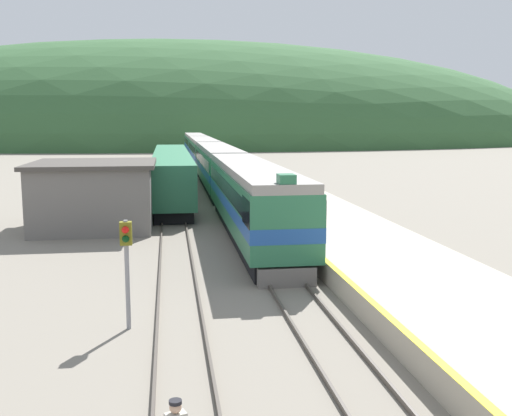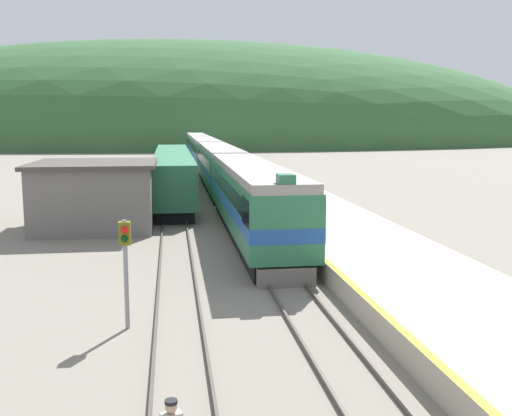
{
  "view_description": "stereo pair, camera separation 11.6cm",
  "coord_description": "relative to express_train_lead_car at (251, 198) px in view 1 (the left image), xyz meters",
  "views": [
    {
      "loc": [
        -4.45,
        -4.55,
        6.44
      ],
      "look_at": [
        -0.47,
        22.51,
        2.36
      ],
      "focal_mm": 42.0,
      "sensor_mm": 36.0,
      "label": 1
    },
    {
      "loc": [
        -4.33,
        -4.57,
        6.44
      ],
      "look_at": [
        -0.47,
        22.51,
        2.36
      ],
      "focal_mm": 42.0,
      "sensor_mm": 36.0,
      "label": 2
    }
  ],
  "objects": [
    {
      "name": "express_train_lead_car",
      "position": [
        0.0,
        0.0,
        0.0
      ],
      "size": [
        2.97,
        20.88,
        4.35
      ],
      "color": "black",
      "rests_on": "ground"
    },
    {
      "name": "signal_post_siding",
      "position": [
        -5.76,
        -13.89,
        0.28
      ],
      "size": [
        0.36,
        0.42,
        3.41
      ],
      "color": "gray",
      "rests_on": "ground"
    },
    {
      "name": "siding_train",
      "position": [
        -4.18,
        18.94,
        -0.29
      ],
      "size": [
        2.9,
        30.12,
        3.67
      ],
      "color": "black",
      "rests_on": "ground"
    },
    {
      "name": "distant_hills",
      "position": [
        0.0,
        132.27,
        -2.19
      ],
      "size": [
        218.45,
        98.3,
        53.47
      ],
      "color": "#335B33",
      "rests_on": "ground"
    },
    {
      "name": "carriage_second",
      "position": [
        0.0,
        22.2,
        -0.01
      ],
      "size": [
        2.96,
        21.29,
        3.99
      ],
      "color": "black",
      "rests_on": "ground"
    },
    {
      "name": "track_main",
      "position": [
        0.0,
        42.51,
        -2.11
      ],
      "size": [
        1.52,
        180.0,
        0.16
      ],
      "color": "#4C443D",
      "rests_on": "ground"
    },
    {
      "name": "carriage_third",
      "position": [
        0.0,
        44.36,
        -0.01
      ],
      "size": [
        2.96,
        21.29,
        3.99
      ],
      "color": "black",
      "rests_on": "ground"
    },
    {
      "name": "station_shed",
      "position": [
        -8.8,
        4.13,
        -0.2
      ],
      "size": [
        7.16,
        7.36,
        3.94
      ],
      "color": "slate",
      "rests_on": "ground"
    },
    {
      "name": "carriage_fourth",
      "position": [
        0.0,
        66.53,
        -0.01
      ],
      "size": [
        2.96,
        21.29,
        3.99
      ],
      "color": "black",
      "rests_on": "ground"
    },
    {
      "name": "platform",
      "position": [
        4.59,
        22.51,
        -1.76
      ],
      "size": [
        6.04,
        140.0,
        0.86
      ],
      "color": "#B2A893",
      "rests_on": "ground"
    },
    {
      "name": "track_siding",
      "position": [
        -4.18,
        42.51,
        -2.11
      ],
      "size": [
        1.52,
        180.0,
        0.16
      ],
      "color": "#4C443D",
      "rests_on": "ground"
    }
  ]
}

